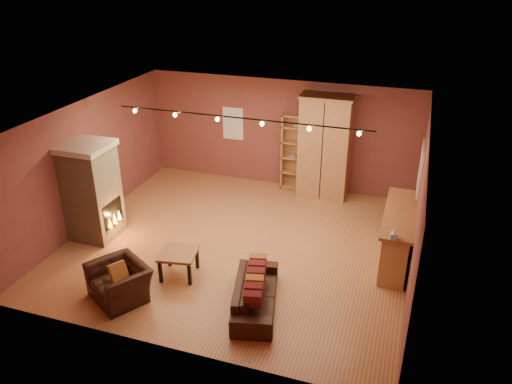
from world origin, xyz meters
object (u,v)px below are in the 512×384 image
(bar_counter, at_px, (397,236))
(armchair, at_px, (119,277))
(loveseat, at_px, (256,289))
(bookcase, at_px, (298,152))
(coffee_table, at_px, (178,255))
(armoire, at_px, (325,147))
(fireplace, at_px, (92,191))

(bar_counter, bearing_deg, armchair, -148.29)
(bar_counter, relative_size, loveseat, 1.20)
(bookcase, distance_m, loveseat, 5.06)
(loveseat, xyz_separation_m, coffee_table, (-1.68, 0.44, 0.06))
(armchair, xyz_separation_m, coffee_table, (0.69, 0.95, -0.01))
(armchair, bearing_deg, armoire, 95.20)
(armoire, height_order, bar_counter, armoire)
(fireplace, xyz_separation_m, bar_counter, (6.24, 1.05, -0.52))
(bookcase, bearing_deg, coffee_table, -104.36)
(bar_counter, relative_size, coffee_table, 2.88)
(fireplace, bearing_deg, coffee_table, -18.92)
(armoire, bearing_deg, loveseat, -92.36)
(armoire, relative_size, coffee_table, 3.33)
(fireplace, bearing_deg, armchair, -46.38)
(bookcase, distance_m, armchair, 5.84)
(fireplace, distance_m, bookcase, 5.15)
(bar_counter, bearing_deg, coffee_table, -154.30)
(fireplace, bearing_deg, armoire, 39.63)
(bookcase, xyz_separation_m, armoire, (0.71, -0.22, 0.29))
(armoire, xyz_separation_m, bar_counter, (1.99, -2.47, -0.76))
(coffee_table, bearing_deg, bookcase, 75.64)
(bookcase, height_order, loveseat, bookcase)
(fireplace, xyz_separation_m, loveseat, (4.05, -1.25, -0.69))
(bookcase, bearing_deg, armoire, -17.50)
(fireplace, xyz_separation_m, bookcase, (3.54, 3.74, -0.05))
(coffee_table, bearing_deg, bar_counter, 25.70)
(armoire, distance_m, coffee_table, 4.80)
(bookcase, bearing_deg, bar_counter, -44.90)
(loveseat, bearing_deg, armoire, -15.72)
(fireplace, bearing_deg, loveseat, -17.14)
(bookcase, height_order, coffee_table, bookcase)
(armoire, xyz_separation_m, coffee_table, (-1.88, -4.33, -0.87))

